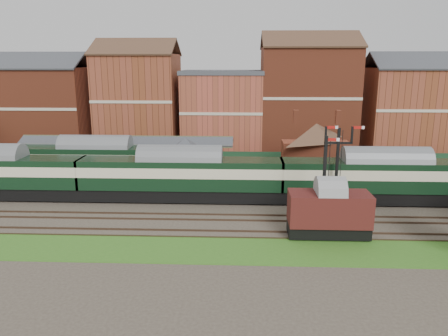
{
  "coord_description": "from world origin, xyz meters",
  "views": [
    {
      "loc": [
        3.08,
        -42.63,
        13.94
      ],
      "look_at": [
        1.22,
        2.0,
        3.0
      ],
      "focal_mm": 35.0,
      "sensor_mm": 36.0,
      "label": 1
    }
  ],
  "objects_px": {
    "semaphore_bracket": "(337,164)",
    "platform_railcar": "(97,160)",
    "goods_van_a": "(329,211)",
    "signal_box": "(186,163)",
    "dmu_train": "(181,175)"
  },
  "relations": [
    {
      "from": "semaphore_bracket",
      "to": "platform_railcar",
      "type": "distance_m",
      "value": 27.53
    },
    {
      "from": "goods_van_a",
      "to": "semaphore_bracket",
      "type": "bearing_deg",
      "value": 73.79
    },
    {
      "from": "platform_railcar",
      "to": "signal_box",
      "type": "bearing_deg",
      "value": -16.59
    },
    {
      "from": "semaphore_bracket",
      "to": "platform_railcar",
      "type": "bearing_deg",
      "value": 160.87
    },
    {
      "from": "platform_railcar",
      "to": "goods_van_a",
      "type": "xyz_separation_m",
      "value": [
        24.06,
        -15.5,
        -0.44
      ]
    },
    {
      "from": "platform_railcar",
      "to": "goods_van_a",
      "type": "bearing_deg",
      "value": -32.79
    },
    {
      "from": "semaphore_bracket",
      "to": "goods_van_a",
      "type": "bearing_deg",
      "value": -106.21
    },
    {
      "from": "signal_box",
      "to": "goods_van_a",
      "type": "distance_m",
      "value": 18.0
    },
    {
      "from": "semaphore_bracket",
      "to": "dmu_train",
      "type": "xyz_separation_m",
      "value": [
        -15.15,
        2.5,
        -1.9
      ]
    },
    {
      "from": "semaphore_bracket",
      "to": "goods_van_a",
      "type": "xyz_separation_m",
      "value": [
        -1.89,
        -6.5,
        -2.41
      ]
    },
    {
      "from": "semaphore_bracket",
      "to": "dmu_train",
      "type": "relative_size",
      "value": 0.13
    },
    {
      "from": "platform_railcar",
      "to": "goods_van_a",
      "type": "distance_m",
      "value": 28.62
    },
    {
      "from": "goods_van_a",
      "to": "platform_railcar",
      "type": "bearing_deg",
      "value": 147.21
    },
    {
      "from": "dmu_train",
      "to": "signal_box",
      "type": "bearing_deg",
      "value": 88.08
    },
    {
      "from": "signal_box",
      "to": "semaphore_bracket",
      "type": "height_order",
      "value": "semaphore_bracket"
    }
  ]
}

